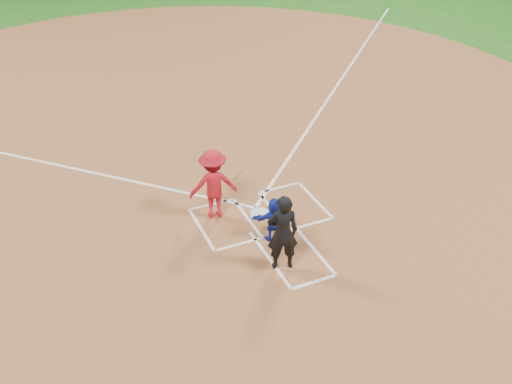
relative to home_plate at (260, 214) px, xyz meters
name	(u,v)px	position (x,y,z in m)	size (l,w,h in m)	color
ground	(260,214)	(0.00, 0.00, -0.02)	(120.00, 120.00, 0.00)	#1D5715
home_plate_dirt	(186,120)	(0.00, 6.00, -0.01)	(28.00, 28.00, 0.01)	brown
home_plate	(260,214)	(0.00, 0.00, 0.00)	(0.60, 0.60, 0.02)	silver
catcher	(274,219)	(-0.12, -1.04, 0.55)	(1.04, 0.33, 1.12)	#1324A1
umpire	(283,233)	(-0.41, -2.04, 0.93)	(0.69, 0.45, 1.88)	black
chalk_markings	(193,128)	(0.00, 5.29, -0.01)	(28.35, 17.32, 0.01)	white
batter_at_plate	(213,184)	(-1.07, 0.43, 0.92)	(1.52, 0.96, 1.85)	#B41421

